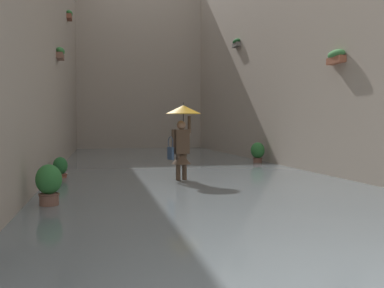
% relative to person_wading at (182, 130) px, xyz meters
% --- Properties ---
extents(ground_plane, '(61.44, 61.44, 0.00)m').
position_rel_person_wading_xyz_m(ground_plane, '(-0.41, -3.75, -1.45)').
color(ground_plane, slate).
extents(flood_water, '(8.39, 30.58, 0.16)m').
position_rel_person_wading_xyz_m(flood_water, '(-0.41, -3.75, -1.37)').
color(flood_water, slate).
rests_on(flood_water, ground_plane).
extents(building_facade_right, '(2.04, 28.58, 11.01)m').
position_rel_person_wading_xyz_m(building_facade_right, '(4.29, -3.75, 4.05)').
color(building_facade_right, '#A89989').
rests_on(building_facade_right, ground_plane).
extents(building_facade_far, '(11.19, 1.80, 10.22)m').
position_rel_person_wading_xyz_m(building_facade_far, '(-0.41, -16.94, 3.66)').
color(building_facade_far, '#A89989').
rests_on(building_facade_far, ground_plane).
extents(person_wading, '(0.92, 0.92, 2.16)m').
position_rel_person_wading_xyz_m(person_wading, '(0.00, 0.00, 0.00)').
color(person_wading, '#4C4233').
rests_on(person_wading, ground_plane).
extents(potted_plant_mid_right, '(0.46, 0.46, 0.89)m').
position_rel_person_wading_xyz_m(potted_plant_mid_right, '(2.97, 3.06, -0.95)').
color(potted_plant_mid_right, brown).
rests_on(potted_plant_mid_right, ground_plane).
extents(potted_plant_near_left, '(0.53, 0.53, 0.92)m').
position_rel_person_wading_xyz_m(potted_plant_near_left, '(-3.80, -4.70, -0.92)').
color(potted_plant_near_left, brown).
rests_on(potted_plant_near_left, ground_plane).
extents(potted_plant_near_right, '(0.39, 0.39, 0.72)m').
position_rel_person_wading_xyz_m(potted_plant_near_right, '(3.12, -1.21, -1.08)').
color(potted_plant_near_right, brown).
rests_on(potted_plant_near_right, ground_plane).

